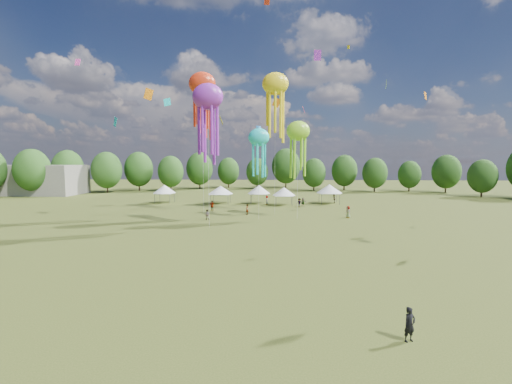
{
  "coord_description": "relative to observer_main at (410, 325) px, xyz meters",
  "views": [
    {
      "loc": [
        1.02,
        -17.77,
        8.91
      ],
      "look_at": [
        -0.75,
        15.0,
        6.0
      ],
      "focal_mm": 24.03,
      "sensor_mm": 36.0,
      "label": 1
    }
  ],
  "objects": [
    {
      "name": "small_kites",
      "position": [
        -9.59,
        43.65,
        28.61
      ],
      "size": [
        74.89,
        54.72,
        44.18
      ],
      "color": "purple",
      "rests_on": "ground"
    },
    {
      "name": "spectators_far",
      "position": [
        -2.96,
        49.06,
        0.05
      ],
      "size": [
        25.02,
        20.4,
        1.93
      ],
      "color": "gray",
      "rests_on": "ground"
    },
    {
      "name": "treeline",
      "position": [
        -11.61,
        63.6,
        5.68
      ],
      "size": [
        201.57,
        95.24,
        13.43
      ],
      "color": "#38281C",
      "rests_on": "ground"
    },
    {
      "name": "show_kites",
      "position": [
        -11.66,
        37.28,
        15.8
      ],
      "size": [
        19.67,
        15.6,
        23.69
      ],
      "color": "purple",
      "rests_on": "ground"
    },
    {
      "name": "hangar",
      "position": [
        -79.75,
        73.08,
        3.13
      ],
      "size": [
        40.0,
        12.0,
        8.0
      ],
      "primitive_type": "cube",
      "color": "gray",
      "rests_on": "ground"
    },
    {
      "name": "spectator_near",
      "position": [
        -17.05,
        34.83,
        -0.07
      ],
      "size": [
        0.78,
        0.61,
        1.6
      ],
      "primitive_type": "imported",
      "rotation": [
        0.0,
        0.0,
        3.13
      ],
      "color": "gray",
      "rests_on": "ground"
    },
    {
      "name": "observer_main",
      "position": [
        0.0,
        0.0,
        0.0
      ],
      "size": [
        0.74,
        0.63,
        1.73
      ],
      "primitive_type": "imported",
      "rotation": [
        0.0,
        0.0,
        0.4
      ],
      "color": "black",
      "rests_on": "ground"
    },
    {
      "name": "festival_tents",
      "position": [
        -10.97,
        55.56,
        2.13
      ],
      "size": [
        40.53,
        8.4,
        4.13
      ],
      "color": "#47474C",
      "rests_on": "ground"
    },
    {
      "name": "ground",
      "position": [
        -7.75,
        1.08,
        -0.87
      ],
      "size": [
        300.0,
        300.0,
        0.0
      ],
      "primitive_type": "plane",
      "color": "#384416",
      "rests_on": "ground"
    }
  ]
}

